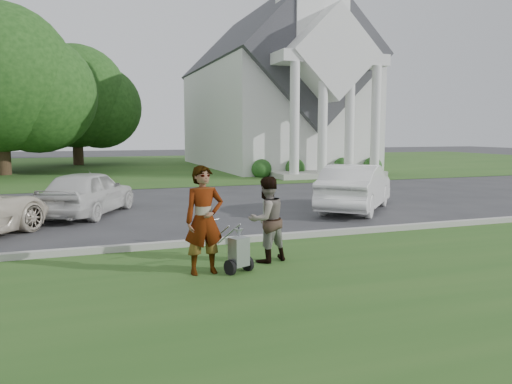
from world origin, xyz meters
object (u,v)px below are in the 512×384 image
striping_cart (238,253)px  car_d (355,187)px  church (273,82)px  tree_back (76,101)px  person_left (204,221)px  car_b (88,192)px  person_right (267,220)px  parking_meter_near (264,210)px

striping_cart → car_d: (5.59, 5.55, 0.36)m
church → striping_cart: church is taller
tree_back → car_d: 27.76m
person_left → church: bearing=63.0°
car_b → car_d: 8.18m
person_left → person_right: 1.37m
church → person_left: size_ratio=12.80×
tree_back → car_b: (0.37, -24.33, -4.05)m
parking_meter_near → car_b: size_ratio=0.32×
person_right → church: bearing=-128.9°
parking_meter_near → car_d: bearing=40.3°
church → striping_cart: (-10.25, -24.84, -5.57)m
tree_back → person_left: tree_back is taller
tree_back → car_d: tree_back is taller
tree_back → person_right: size_ratio=5.94×
striping_cart → tree_back: bearing=72.3°
parking_meter_near → person_right: bearing=-108.0°
tree_back → person_right: 31.61m
tree_back → car_b: bearing=-89.1°
person_left → car_d: bearing=37.9°
car_b → car_d: (7.98, -1.83, 0.05)m
church → parking_meter_near: (-9.14, -23.09, -5.14)m
person_right → car_d: 6.98m
parking_meter_near → car_b: (-3.50, 5.63, -0.12)m
car_d → person_right: bearing=87.8°
person_right → car_d: bearing=-151.6°
car_b → car_d: car_d is taller
church → tree_back: 14.77m
striping_cart → church: bearing=44.8°
tree_back → striping_cart: tree_back is taller
car_d → tree_back: bearing=-30.3°
person_right → parking_meter_near: (0.39, 1.21, -0.01)m
striping_cart → car_d: size_ratio=0.22×
tree_back → church: bearing=-27.8°
person_right → car_b: size_ratio=0.41×
church → car_b: (-12.64, -17.46, -5.26)m
car_b → tree_back: bearing=-63.0°
person_left → car_b: (-1.81, 7.24, -0.26)m
striping_cart → parking_meter_near: bearing=34.7°
car_b → striping_cart: bearing=134.0°
tree_back → car_b: size_ratio=2.41×
striping_cart → person_right: 1.00m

